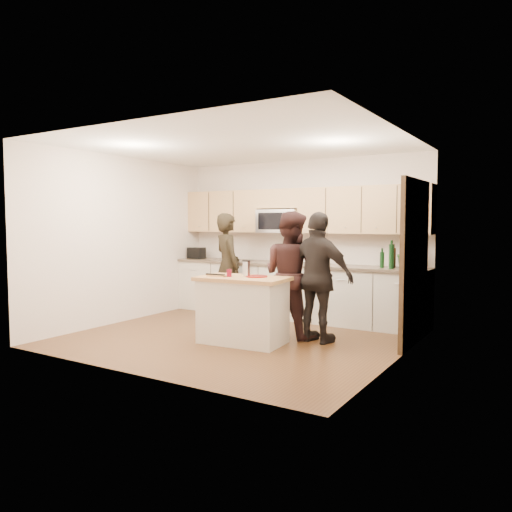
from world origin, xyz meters
The scene contains 21 objects.
floor centered at (0.00, 0.00, 0.00)m, with size 4.50×4.50×0.00m, color #56371D.
room_shell centered at (0.00, 0.00, 1.73)m, with size 4.52×4.02×2.71m.
back_cabinetry centered at (0.00, 1.69, 0.47)m, with size 4.50×0.66×0.94m.
upper_cabinetry centered at (0.03, 1.83, 1.84)m, with size 4.50×0.33×0.75m.
microwave centered at (-0.31, 1.80, 1.65)m, with size 0.76×0.41×0.40m.
doorway centered at (2.23, 0.90, 1.16)m, with size 0.06×1.25×2.20m.
framed_picture centered at (1.95, 1.98, 1.28)m, with size 0.30×0.03×0.38m.
dish_towel centered at (-0.95, 1.50, 0.80)m, with size 0.34×0.60×0.48m.
island centered at (0.23, -0.21, 0.45)m, with size 1.26×0.80×0.90m.
red_plate centered at (0.39, -0.12, 0.91)m, with size 0.29×0.29×0.02m, color maroon.
box_grater centered at (0.26, -0.17, 1.02)m, with size 0.10×0.06×0.21m.
drink_glass centered at (0.06, -0.29, 0.95)m, with size 0.07×0.07×0.10m, color maroon.
cutting_board centered at (-0.11, -0.30, 0.91)m, with size 0.25×0.20×0.02m, color tan.
tongs centered at (-0.12, -0.36, 0.93)m, with size 0.29×0.03×0.02m, color black.
knife centered at (-0.04, -0.36, 0.92)m, with size 0.20×0.02×0.01m, color silver.
toaster centered at (-2.05, 1.67, 1.04)m, with size 0.30×0.20×0.21m.
bottle_cluster centered at (1.80, 1.69, 1.12)m, with size 0.59×0.29×0.43m.
orchid centered at (1.89, 1.72, 1.18)m, with size 0.26×0.21×0.48m, color #3A7E32.
woman_left centered at (-0.96, 1.13, 0.89)m, with size 0.65×0.43×1.78m, color black.
woman_center centered at (0.60, 0.47, 0.89)m, with size 0.87×0.68×1.79m, color black.
woman_right centered at (1.09, 0.35, 0.89)m, with size 1.04×0.43×1.78m, color black.
Camera 1 is at (3.87, -5.80, 1.65)m, focal length 35.00 mm.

